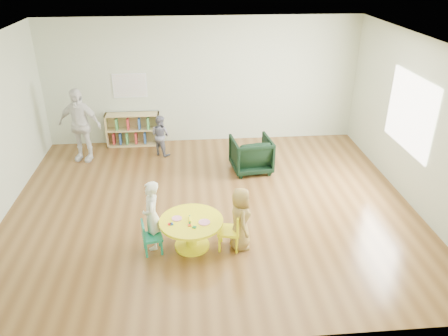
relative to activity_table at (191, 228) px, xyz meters
name	(u,v)px	position (x,y,z in m)	size (l,w,h in m)	color
room	(211,102)	(0.38, 1.16, 1.57)	(7.10, 7.00, 2.80)	brown
activity_table	(191,228)	(0.00, 0.00, 0.00)	(0.95, 0.95, 0.52)	#FFF815
kid_chair_left	(150,236)	(-0.61, -0.08, -0.05)	(0.33, 0.33, 0.52)	#1A906C
kid_chair_right	(232,230)	(0.60, -0.07, -0.01)	(0.38, 0.38, 0.60)	#FFF815
bookshelf	(133,129)	(-1.25, 4.02, 0.04)	(1.20, 0.30, 0.75)	tan
alphabet_poster	(130,86)	(-1.24, 4.14, 1.02)	(0.74, 0.01, 0.54)	white
armchair	(251,154)	(1.25, 2.46, 0.03)	(0.76, 0.78, 0.71)	black
child_left	(152,215)	(-0.57, 0.07, 0.22)	(0.40, 0.26, 1.09)	white
child_right	(240,219)	(0.72, -0.06, 0.17)	(0.49, 0.32, 0.99)	yellow
toddler	(161,135)	(-0.59, 3.41, 0.12)	(0.43, 0.34, 0.89)	#171B3B
adult_caretaker	(80,125)	(-2.23, 3.30, 0.45)	(0.91, 0.38, 1.56)	white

